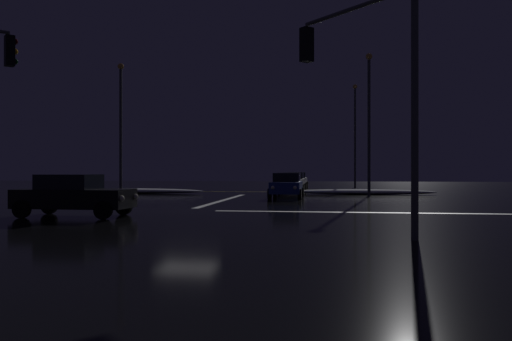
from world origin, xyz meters
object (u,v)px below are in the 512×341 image
sedan_white (297,180)px  streetlamp_right_far (355,129)px  sedan_blue (287,185)px  streetlamp_right_near (369,114)px  sedan_silver (294,181)px  sedan_gray (289,183)px  traffic_signal_se (363,69)px  streetlamp_left_near (121,119)px  sedan_black_crossing (74,195)px

sedan_white → streetlamp_right_far: size_ratio=0.42×
sedan_blue → streetlamp_right_near: size_ratio=0.45×
sedan_silver → streetlamp_right_far: streetlamp_right_far is taller
sedan_gray → traffic_signal_se: 23.45m
sedan_gray → streetlamp_left_near: bearing=-167.1°
sedan_blue → sedan_white: same height
streetlamp_right_far → streetlamp_left_near: bearing=-137.5°
streetlamp_left_near → streetlamp_right_near: (17.48, 0.00, 0.07)m
sedan_blue → streetlamp_right_far: bearing=74.3°
streetlamp_left_near → traffic_signal_se: bearing=-52.2°
sedan_blue → sedan_silver: (-0.30, 11.36, 0.00)m
sedan_white → sedan_black_crossing: 32.25m
sedan_blue → sedan_silver: size_ratio=1.00×
sedan_gray → sedan_black_crossing: size_ratio=1.00×
traffic_signal_se → streetlamp_right_near: (1.85, 20.13, 1.02)m
sedan_silver → streetlamp_right_near: size_ratio=0.45×
sedan_silver → sedan_white: 6.58m
streetlamp_right_near → streetlamp_left_near: bearing=180.0°
streetlamp_left_near → sedan_gray: bearing=12.9°
sedan_blue → sedan_white: bearing=91.1°
streetlamp_right_far → streetlamp_right_near: bearing=-90.0°
sedan_blue → traffic_signal_se: (3.44, -17.28, 3.67)m
sedan_black_crossing → traffic_signal_se: (10.36, -3.63, 3.67)m
streetlamp_right_far → traffic_signal_se: bearing=-92.9°
sedan_gray → sedan_silver: 5.77m
sedan_blue → sedan_gray: 5.59m
sedan_blue → streetlamp_right_far: 20.22m
sedan_white → traffic_signal_se: 35.61m
sedan_silver → streetlamp_right_near: streetlamp_right_near is taller
sedan_black_crossing → traffic_signal_se: traffic_signal_se is taller
streetlamp_right_far → sedan_black_crossing: bearing=-110.6°
traffic_signal_se → streetlamp_left_near: (-15.63, 20.13, 0.94)m
traffic_signal_se → streetlamp_right_near: size_ratio=0.68×
sedan_white → streetlamp_left_near: (-11.83, -15.08, 4.62)m
sedan_blue → streetlamp_left_near: streetlamp_left_near is taller
sedan_blue → streetlamp_right_near: 7.63m
sedan_white → sedan_silver: bearing=-89.5°
sedan_blue → sedan_white: (-0.36, 17.93, 0.00)m
traffic_signal_se → streetlamp_left_near: 25.50m
sedan_gray → sedan_silver: same height
sedan_blue → traffic_signal_se: bearing=-78.7°
sedan_white → streetlamp_right_far: 7.63m
sedan_white → streetlamp_left_near: size_ratio=0.46×
sedan_gray → sedan_blue: bearing=-87.5°
sedan_silver → sedan_black_crossing: bearing=-104.8°
sedan_black_crossing → streetlamp_right_near: size_ratio=0.45×
sedan_silver → sedan_white: (-0.06, 6.58, 0.00)m
streetlamp_right_near → streetlamp_right_far: 16.00m
sedan_silver → streetlamp_right_near: bearing=-56.7°
sedan_black_crossing → streetlamp_left_near: 17.92m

